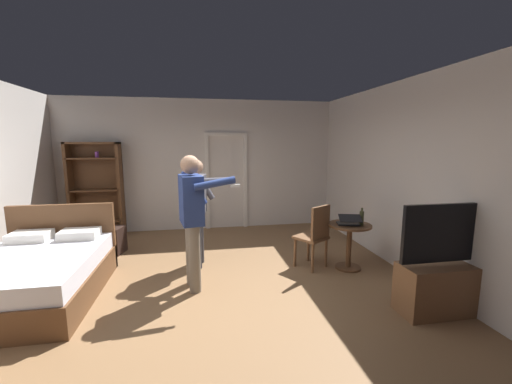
# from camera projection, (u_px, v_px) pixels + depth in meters

# --- Properties ---
(ground_plane) EXTENTS (6.79, 6.79, 0.00)m
(ground_plane) POSITION_uv_depth(u_px,v_px,m) (206.00, 291.00, 4.11)
(ground_plane) COLOR olive
(wall_back) EXTENTS (6.10, 0.12, 2.84)m
(wall_back) POSITION_uv_depth(u_px,v_px,m) (201.00, 165.00, 6.94)
(wall_back) COLOR silver
(wall_back) RESTS_ON ground_plane
(wall_right) EXTENTS (0.12, 6.41, 2.84)m
(wall_right) POSITION_uv_depth(u_px,v_px,m) (419.00, 179.00, 4.41)
(wall_right) COLOR silver
(wall_right) RESTS_ON ground_plane
(doorway_frame) EXTENTS (0.93, 0.08, 2.13)m
(doorway_frame) POSITION_uv_depth(u_px,v_px,m) (226.00, 174.00, 6.99)
(doorway_frame) COLOR white
(doorway_frame) RESTS_ON ground_plane
(bed) EXTENTS (1.44, 1.93, 1.02)m
(bed) POSITION_uv_depth(u_px,v_px,m) (37.00, 274.00, 3.92)
(bed) COLOR brown
(bed) RESTS_ON ground_plane
(bookshelf) EXTENTS (1.02, 0.32, 1.93)m
(bookshelf) POSITION_uv_depth(u_px,v_px,m) (96.00, 186.00, 6.41)
(bookshelf) COLOR brown
(bookshelf) RESTS_ON ground_plane
(tv_flatscreen) EXTENTS (1.12, 0.40, 1.27)m
(tv_flatscreen) POSITION_uv_depth(u_px,v_px,m) (443.00, 280.00, 3.55)
(tv_flatscreen) COLOR brown
(tv_flatscreen) RESTS_ON ground_plane
(side_table) EXTENTS (0.64, 0.64, 0.70)m
(side_table) POSITION_uv_depth(u_px,v_px,m) (349.00, 239.00, 4.78)
(side_table) COLOR brown
(side_table) RESTS_ON ground_plane
(laptop) EXTENTS (0.39, 0.40, 0.17)m
(laptop) POSITION_uv_depth(u_px,v_px,m) (349.00, 222.00, 4.69)
(laptop) COLOR black
(laptop) RESTS_ON side_table
(bottle_on_table) EXTENTS (0.06, 0.06, 0.26)m
(bottle_on_table) POSITION_uv_depth(u_px,v_px,m) (362.00, 218.00, 4.68)
(bottle_on_table) COLOR #3A3D22
(bottle_on_table) RESTS_ON side_table
(wooden_chair) EXTENTS (0.58, 0.58, 0.99)m
(wooden_chair) POSITION_uv_depth(u_px,v_px,m) (315.00, 234.00, 4.79)
(wooden_chair) COLOR brown
(wooden_chair) RESTS_ON ground_plane
(person_blue_shirt) EXTENTS (0.78, 0.62, 1.76)m
(person_blue_shirt) POSITION_uv_depth(u_px,v_px,m) (192.00, 212.00, 4.06)
(person_blue_shirt) COLOR gray
(person_blue_shirt) RESTS_ON ground_plane
(person_striped_shirt) EXTENTS (0.68, 0.66, 1.67)m
(person_striped_shirt) POSITION_uv_depth(u_px,v_px,m) (197.00, 205.00, 4.83)
(person_striped_shirt) COLOR #333338
(person_striped_shirt) RESTS_ON ground_plane
(suitcase_dark) EXTENTS (0.64, 0.49, 0.46)m
(suitcase_dark) POSITION_uv_depth(u_px,v_px,m) (106.00, 240.00, 5.49)
(suitcase_dark) COLOR black
(suitcase_dark) RESTS_ON ground_plane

